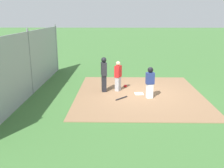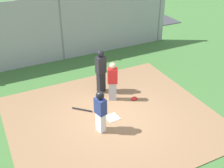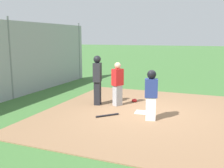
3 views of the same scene
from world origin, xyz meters
name	(u,v)px [view 2 (image 2 of 3)]	position (x,y,z in m)	size (l,w,h in m)	color
ground_plane	(112,118)	(0.00, 0.00, 0.00)	(140.00, 140.00, 0.00)	#3D6B33
dirt_infield	(112,118)	(0.00, 0.00, 0.01)	(7.20, 6.40, 0.03)	#896647
home_plate	(112,118)	(0.00, 0.00, 0.04)	(0.44, 0.44, 0.02)	white
catcher	(113,81)	(-0.55, -1.09, 0.86)	(0.46, 0.40, 1.61)	#9E9EA3
umpire	(101,70)	(-0.40, -1.83, 1.01)	(0.43, 0.34, 1.84)	black
runner	(100,109)	(0.66, 0.45, 0.90)	(0.34, 0.43, 1.55)	silver
baseball_bat	(82,110)	(0.81, -0.92, 0.06)	(0.06, 0.06, 0.78)	black
catcher_mask	(134,98)	(-1.30, -0.67, 0.09)	(0.24, 0.20, 0.12)	red
backstop_fence	(61,29)	(0.00, -5.54, 1.60)	(12.00, 0.10, 3.35)	#93999E
parking_lot	(41,31)	(0.00, -10.11, 0.02)	(18.00, 5.20, 0.04)	#38383D
parked_car_red	(86,14)	(-3.22, -10.47, 0.61)	(4.34, 2.18, 1.28)	maroon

